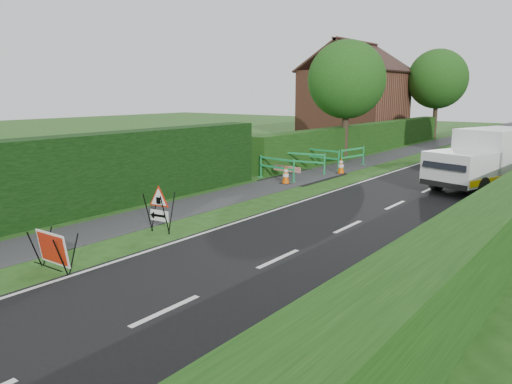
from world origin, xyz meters
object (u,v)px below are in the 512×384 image
Objects in this scene: red_rect_sign at (53,249)px; triangle_sign at (158,206)px; hatchback_car at (504,144)px; works_van at (487,158)px.

red_rect_sign is 3.42m from triangle_sign.
hatchback_car is (3.30, 28.30, 0.13)m from red_rect_sign.
works_van is (5.57, 12.13, 0.48)m from triangle_sign.
hatchback_car reaches higher than red_rect_sign.
red_rect_sign is 28.50m from hatchback_car.
triangle_sign is at bearing 95.93° from red_rect_sign.
hatchback_car is at bearing 74.49° from triangle_sign.
works_van is at bearing 58.33° from triangle_sign.
works_van reaches higher than triangle_sign.
triangle_sign reaches higher than red_rect_sign.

